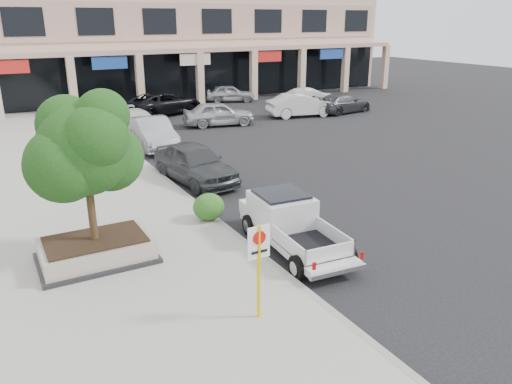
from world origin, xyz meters
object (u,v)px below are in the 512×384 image
Objects in this scene: curb_car_d at (114,112)px; lot_car_a at (219,114)px; planter at (96,250)px; pickup_truck at (295,226)px; curb_car_c at (137,123)px; lot_car_c at (343,103)px; curb_car_b at (153,133)px; curb_car_a at (195,163)px; lot_car_d at (163,103)px; no_parking_sign at (259,259)px; lot_car_b at (301,105)px; lot_car_f at (311,98)px; lot_car_e at (230,93)px; planter_tree at (88,148)px.

lot_car_a reaches higher than curb_car_d.
planter is at bearing -103.97° from curb_car_d.
pickup_truck is at bearing -19.11° from planter.
curb_car_c reaches higher than lot_car_c.
pickup_truck is 1.02× the size of lot_car_c.
curb_car_a is at bearing -89.01° from curb_car_b.
curb_car_d is 0.82× the size of lot_car_d.
pickup_truck reaches higher than curb_car_c.
lot_car_c is at bearing 47.80° from no_parking_sign.
lot_car_d is at bearing 66.46° from planter.
curb_car_b reaches higher than curb_car_d.
curb_car_c is at bearing -86.81° from curb_car_d.
lot_car_b is at bearing 77.43° from lot_car_c.
lot_car_a is at bearing 67.40° from no_parking_sign.
planter is 19.88m from lot_car_a.
curb_car_d is 1.05× the size of lot_car_f.
curb_car_b is 16.29m from lot_car_e.
curb_car_b is 1.05× the size of lot_car_f.
curb_car_a reaches higher than lot_car_e.
lot_car_a is at bearing 80.33° from lot_car_c.
lot_car_b reaches higher than curb_car_c.
planter_tree is 0.81× the size of curb_car_a.
no_parking_sign is 26.11m from lot_car_b.
lot_car_c reaches higher than curb_car_d.
lot_car_b reaches higher than lot_car_a.
curb_car_d is (5.67, 20.72, 0.21)m from planter.
lot_car_d is at bearing 93.41° from lot_car_f.
planter_tree reaches higher than no_parking_sign.
lot_car_f reaches higher than lot_car_c.
lot_car_a is 5.92m from lot_car_d.
lot_car_b is 0.83× the size of lot_car_d.
curb_car_b reaches higher than lot_car_e.
curb_car_c is (0.38, 10.03, -0.08)m from curb_car_a.
curb_car_d is 13.08m from lot_car_b.
lot_car_a is at bearing -36.42° from curb_car_d.
planter_tree is 0.81× the size of lot_car_b.
planter_tree reaches higher than planter.
pickup_truck is 17.77m from curb_car_c.
lot_car_f is (17.97, 23.64, -0.86)m from no_parking_sign.
curb_car_c is at bearing 105.68° from lot_car_a.
pickup_truck is at bearing 173.47° from lot_car_a.
lot_car_c is 10.13m from lot_car_e.
lot_car_c is 0.81× the size of lot_car_d.
planter is 0.80× the size of planter_tree.
lot_car_e is (-1.53, 8.51, -0.11)m from lot_car_b.
curb_car_a is 0.99× the size of lot_car_b.
no_parking_sign is at bearing 168.87° from lot_car_a.
curb_car_d reaches higher than planter.
no_parking_sign is 0.47× the size of lot_car_c.
lot_car_b is 3.65m from lot_car_f.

